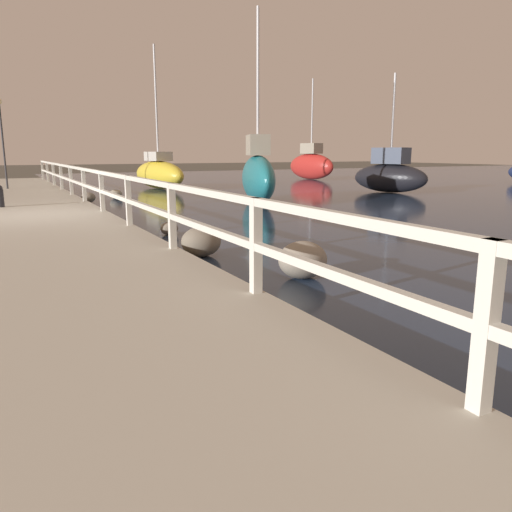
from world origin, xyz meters
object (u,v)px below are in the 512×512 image
at_px(sailboat_red, 311,165).
at_px(sailboat_black, 390,175).
at_px(dock_lamp, 1,128).
at_px(sailboat_yellow, 159,173).
at_px(mooring_bollard, 0,196).
at_px(sailboat_teal, 258,176).

distance_m(sailboat_red, sailboat_black, 10.54).
distance_m(dock_lamp, sailboat_yellow, 6.74).
height_order(mooring_bollard, sailboat_yellow, sailboat_yellow).
height_order(dock_lamp, sailboat_teal, sailboat_teal).
bearing_deg(sailboat_red, sailboat_black, -113.26).
bearing_deg(sailboat_black, dock_lamp, 141.01).
relative_size(dock_lamp, sailboat_teal, 0.55).
bearing_deg(mooring_bollard, sailboat_yellow, 50.74).
height_order(sailboat_teal, sailboat_red, sailboat_teal).
bearing_deg(sailboat_teal, dock_lamp, 156.55).
bearing_deg(sailboat_black, mooring_bollard, 168.77).
relative_size(sailboat_teal, sailboat_black, 1.28).
xyz_separation_m(sailboat_yellow, sailboat_black, (8.03, -6.64, 0.03)).
relative_size(mooring_bollard, sailboat_teal, 0.09).
bearing_deg(sailboat_black, sailboat_teal, 172.76).
relative_size(sailboat_yellow, sailboat_black, 1.32).
xyz_separation_m(sailboat_red, sailboat_black, (-2.78, -10.17, -0.16)).
xyz_separation_m(mooring_bollard, sailboat_yellow, (6.74, 8.25, 0.15)).
height_order(dock_lamp, sailboat_red, sailboat_red).
height_order(dock_lamp, sailboat_yellow, sailboat_yellow).
bearing_deg(sailboat_teal, sailboat_yellow, 117.21).
xyz_separation_m(sailboat_teal, sailboat_red, (9.75, 11.42, 0.01)).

